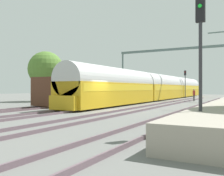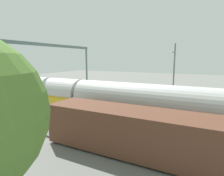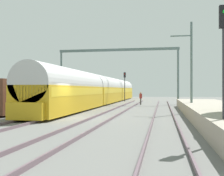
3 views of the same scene
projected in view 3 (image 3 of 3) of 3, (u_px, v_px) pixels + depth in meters
The scene contains 12 objects.
ground at pixel (74, 118), 20.03m from camera, with size 120.00×120.00×0.00m, color slate.
track_west at pixel (46, 117), 20.41m from camera, with size 1.52×60.00×0.16m.
track_east at pixel (103, 118), 19.66m from camera, with size 1.52×60.00×0.16m.
track_far_east at pixel (164, 119), 18.90m from camera, with size 1.52×60.00×0.16m.
platform at pixel (218, 112), 20.20m from camera, with size 4.40×28.00×0.90m.
passenger_train at pixel (105, 90), 41.55m from camera, with size 2.93×49.20×3.82m.
freight_car at pixel (28, 96), 26.64m from camera, with size 2.80×13.00×2.70m.
person_crossing at pixel (141, 97), 37.70m from camera, with size 0.39×0.46×1.73m.
railway_signal_near at pixel (224, 55), 10.98m from camera, with size 0.36×0.30×5.37m.
railway_signal_far at pixel (125, 83), 48.79m from camera, with size 0.36×0.30×5.06m.
catenary_gantry at pixel (117, 62), 39.62m from camera, with size 17.15×0.28×7.86m.
catenary_pole_east_mid at pixel (191, 66), 24.54m from camera, with size 1.90×0.20×8.00m.
Camera 3 is at (6.26, -19.24, 2.06)m, focal length 44.90 mm.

